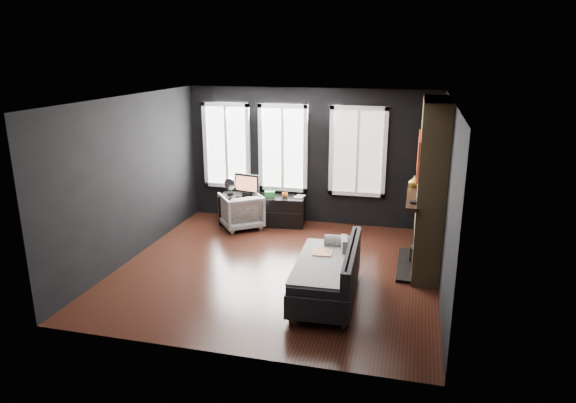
% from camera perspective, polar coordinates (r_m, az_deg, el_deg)
% --- Properties ---
extents(floor, '(5.00, 5.00, 0.00)m').
position_cam_1_polar(floor, '(8.35, -1.18, -7.45)').
color(floor, black).
rests_on(floor, ground).
extents(ceiling, '(5.00, 5.00, 0.00)m').
position_cam_1_polar(ceiling, '(7.67, -1.30, 11.34)').
color(ceiling, white).
rests_on(ceiling, ground).
extents(wall_back, '(5.00, 0.02, 2.70)m').
position_cam_1_polar(wall_back, '(10.27, 2.47, 5.00)').
color(wall_back, black).
rests_on(wall_back, ground).
extents(wall_left, '(0.02, 5.00, 2.70)m').
position_cam_1_polar(wall_left, '(8.88, -17.00, 2.48)').
color(wall_left, black).
rests_on(wall_left, ground).
extents(wall_right, '(0.02, 5.00, 2.70)m').
position_cam_1_polar(wall_right, '(7.65, 17.13, 0.30)').
color(wall_right, black).
rests_on(wall_right, ground).
extents(windows, '(4.00, 0.16, 1.76)m').
position_cam_1_polar(windows, '(10.18, -0.03, 10.78)').
color(windows, white).
rests_on(windows, wall_back).
extents(fireplace, '(0.70, 1.62, 2.70)m').
position_cam_1_polar(fireplace, '(8.22, 15.57, 1.52)').
color(fireplace, '#93724C').
rests_on(fireplace, floor).
extents(sofa, '(0.99, 1.87, 0.79)m').
position_cam_1_polar(sofa, '(7.30, 4.26, -7.74)').
color(sofa, '#28282A').
rests_on(sofa, floor).
extents(stripe_pillow, '(0.15, 0.35, 0.34)m').
position_cam_1_polar(stripe_pillow, '(7.64, 6.27, -5.26)').
color(stripe_pillow, gray).
rests_on(stripe_pillow, sofa).
extents(armchair, '(1.02, 1.01, 0.77)m').
position_cam_1_polar(armchair, '(10.14, -5.23, -0.84)').
color(armchair, silver).
rests_on(armchair, floor).
extents(media_console, '(1.74, 0.70, 0.58)m').
position_cam_1_polar(media_console, '(10.37, -2.83, -0.93)').
color(media_console, black).
rests_on(media_console, floor).
extents(monitor, '(0.57, 0.23, 0.49)m').
position_cam_1_polar(monitor, '(10.30, -4.57, 2.03)').
color(monitor, black).
rests_on(monitor, media_console).
extents(desk_fan, '(0.28, 0.28, 0.35)m').
position_cam_1_polar(desk_fan, '(10.42, -6.45, 1.73)').
color(desk_fan, gray).
rests_on(desk_fan, media_console).
extents(mug, '(0.12, 0.10, 0.12)m').
position_cam_1_polar(mug, '(10.18, -0.35, 0.82)').
color(mug, orange).
rests_on(mug, media_console).
extents(book, '(0.18, 0.05, 0.24)m').
position_cam_1_polar(book, '(10.21, 0.85, 1.22)').
color(book, '#B8B190').
rests_on(book, media_console).
extents(storage_box, '(0.23, 0.18, 0.11)m').
position_cam_1_polar(storage_box, '(10.22, -2.03, 0.84)').
color(storage_box, '#2F7D3A').
rests_on(storage_box, media_console).
extents(mantel_vase, '(0.23, 0.24, 0.18)m').
position_cam_1_polar(mantel_vase, '(8.66, 13.87, 2.18)').
color(mantel_vase, gold).
rests_on(mantel_vase, fireplace).
extents(mantel_clock, '(0.14, 0.14, 0.04)m').
position_cam_1_polar(mantel_clock, '(7.71, 13.72, -0.09)').
color(mantel_clock, black).
rests_on(mantel_clock, fireplace).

